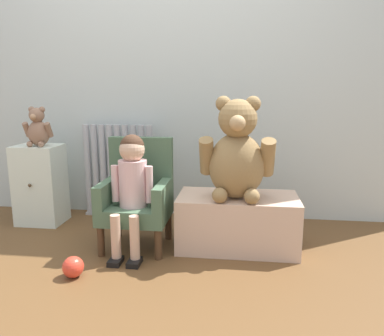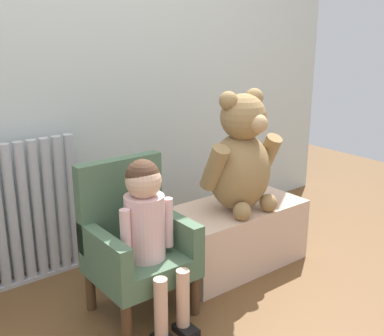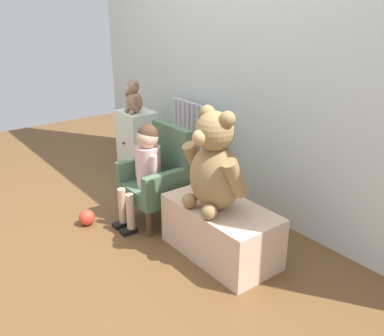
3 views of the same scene
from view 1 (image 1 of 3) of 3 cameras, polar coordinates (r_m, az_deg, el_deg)
name	(u,v)px [view 1 (image 1 of 3)]	position (r m, az deg, el deg)	size (l,w,h in m)	color
ground_plane	(119,292)	(1.97, -11.06, -18.02)	(6.00, 6.00, 0.00)	brown
back_wall	(165,59)	(2.92, -4.09, 16.19)	(3.80, 0.05, 2.40)	silver
radiator	(119,171)	(2.95, -11.10, -0.52)	(0.56, 0.05, 0.72)	#B2B4BB
small_dresser	(40,185)	(2.98, -22.10, -2.35)	(0.32, 0.28, 0.58)	silver
child_armchair	(137,195)	(2.38, -8.31, -4.14)	(0.41, 0.38, 0.68)	#4A684C
child_figure	(132,177)	(2.24, -9.17, -1.40)	(0.25, 0.35, 0.72)	beige
low_bench	(237,222)	(2.37, 6.92, -8.13)	(0.74, 0.38, 0.33)	beige
large_teddy_bear	(237,154)	(2.22, 6.85, 2.07)	(0.44, 0.31, 0.61)	#977749
small_teddy_bear	(38,129)	(2.86, -22.41, 5.53)	(0.20, 0.14, 0.28)	#906B54
toy_ball	(73,267)	(2.13, -17.66, -14.17)	(0.11, 0.11, 0.11)	red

